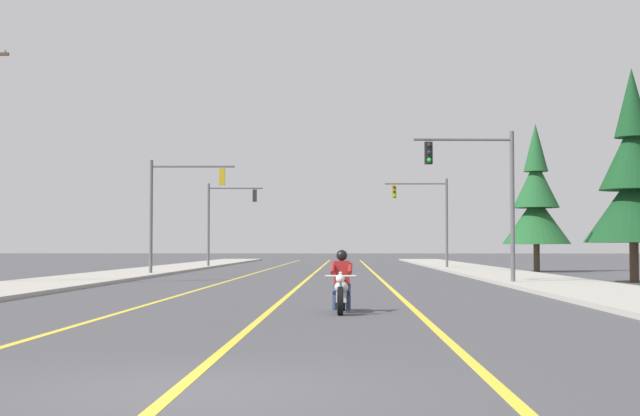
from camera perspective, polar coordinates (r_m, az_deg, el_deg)
The scene contains 13 objects.
ground_plane at distance 9.95m, azimuth -8.57°, elevation -11.26°, with size 400.00×400.00×0.00m, color #47474C.
lane_stripe_center at distance 54.73m, azimuth -0.30°, elevation -4.04°, with size 0.16×100.00×0.01m, color yellow.
lane_stripe_left at distance 54.95m, azimuth -3.88°, elevation -4.02°, with size 0.16×100.00×0.01m, color yellow.
lane_stripe_right at distance 54.72m, azimuth 3.35°, elevation -4.03°, with size 0.16×100.00×0.01m, color yellow.
sidewalk_kerb_right at distance 50.39m, azimuth 11.14°, elevation -4.05°, with size 4.40×110.00×0.14m, color #ADA89E.
sidewalk_kerb_left at distance 51.08m, azimuth -11.77°, elevation -4.02°, with size 4.40×110.00×0.14m, color #ADA89E.
motorcycle_with_rider at distance 21.29m, azimuth 1.35°, elevation -4.98°, with size 0.70×2.19×1.46m.
traffic_signal_near_right at distance 37.30m, azimuth 10.23°, elevation 1.47°, with size 4.07×0.56×6.20m.
traffic_signal_near_left at distance 49.61m, azimuth -9.03°, elevation 0.54°, with size 4.57×0.42×6.20m.
traffic_signal_mid_right at distance 62.75m, azimuth 6.82°, elevation -0.11°, with size 4.30×0.37×6.20m.
traffic_signal_mid_left at distance 67.54m, azimuth -6.02°, elevation -0.29°, with size 4.09×0.42×6.20m.
conifer_tree_right_verge_near at distance 41.28m, azimuth 18.97°, elevation 1.44°, with size 4.19×4.19×9.23m.
conifer_tree_right_verge_far at distance 57.46m, azimuth 13.35°, elevation 0.27°, with size 4.14×4.14×9.12m.
Camera 1 is at (1.72, -9.68, 1.53)m, focal length 51.23 mm.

